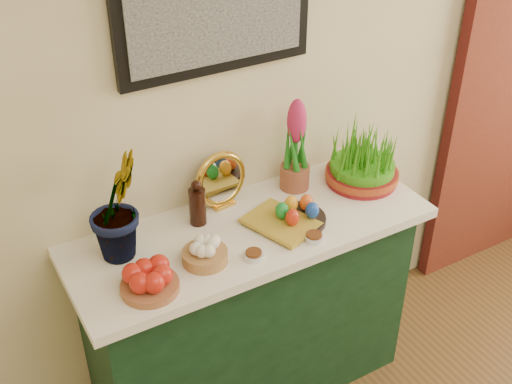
% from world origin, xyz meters
% --- Properties ---
extents(sideboard, '(1.30, 0.45, 0.85)m').
position_xyz_m(sideboard, '(-0.40, 2.00, 0.42)').
color(sideboard, '#13361E').
rests_on(sideboard, ground).
extents(tablecloth, '(1.40, 0.55, 0.04)m').
position_xyz_m(tablecloth, '(-0.40, 2.00, 0.87)').
color(tablecloth, silver).
rests_on(tablecloth, sideboard).
extents(hyacinth_green, '(0.34, 0.34, 0.52)m').
position_xyz_m(hyacinth_green, '(-0.87, 2.09, 1.15)').
color(hyacinth_green, '#1E791C').
rests_on(hyacinth_green, tablecloth).
extents(apple_bowl, '(0.23, 0.23, 0.10)m').
position_xyz_m(apple_bowl, '(-0.87, 1.86, 0.93)').
color(apple_bowl, '#945533').
rests_on(apple_bowl, tablecloth).
extents(garlic_basket, '(0.17, 0.17, 0.09)m').
position_xyz_m(garlic_basket, '(-0.64, 1.90, 0.93)').
color(garlic_basket, '#AC7745').
rests_on(garlic_basket, tablecloth).
extents(vinegar_cruet, '(0.06, 0.06, 0.19)m').
position_xyz_m(vinegar_cruet, '(-0.56, 2.12, 0.97)').
color(vinegar_cruet, black).
rests_on(vinegar_cruet, tablecloth).
extents(mirror, '(0.24, 0.09, 0.23)m').
position_xyz_m(mirror, '(-0.43, 2.19, 1.00)').
color(mirror, gold).
rests_on(mirror, tablecloth).
extents(book, '(0.25, 0.30, 0.04)m').
position_xyz_m(book, '(-0.40, 1.91, 0.91)').
color(book, '#B09028').
rests_on(book, tablecloth).
extents(spice_dish_left, '(0.07, 0.07, 0.03)m').
position_xyz_m(spice_dish_left, '(-0.49, 1.83, 0.90)').
color(spice_dish_left, silver).
rests_on(spice_dish_left, tablecloth).
extents(spice_dish_right, '(0.07, 0.07, 0.03)m').
position_xyz_m(spice_dish_right, '(-0.24, 1.81, 0.90)').
color(spice_dish_right, silver).
rests_on(spice_dish_right, tablecloth).
extents(egg_plate, '(0.25, 0.25, 0.09)m').
position_xyz_m(egg_plate, '(-0.23, 1.94, 0.92)').
color(egg_plate, black).
rests_on(egg_plate, tablecloth).
extents(hyacinth_pink, '(0.12, 0.12, 0.40)m').
position_xyz_m(hyacinth_pink, '(-0.11, 2.15, 1.07)').
color(hyacinth_pink, brown).
rests_on(hyacinth_pink, tablecloth).
extents(wheatgrass_sabzeh, '(0.31, 0.31, 0.25)m').
position_xyz_m(wheatgrass_sabzeh, '(0.16, 2.04, 1.00)').
color(wheatgrass_sabzeh, maroon).
rests_on(wheatgrass_sabzeh, tablecloth).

